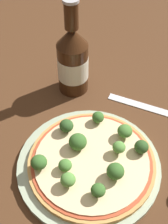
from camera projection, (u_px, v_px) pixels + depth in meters
ground_plane at (95, 161)px, 0.61m from camera, size 3.00×3.00×0.00m
plate at (89, 165)px, 0.59m from camera, size 0.27×0.27×0.01m
pizza at (93, 163)px, 0.58m from camera, size 0.24×0.24×0.01m
broccoli_floret_0 at (39, 162)px, 0.55m from camera, size 0.03×0.03×0.03m
broccoli_floret_1 at (125, 131)px, 0.60m from camera, size 0.03×0.03×0.03m
broccoli_floret_2 at (141, 147)px, 0.58m from camera, size 0.03×0.03×0.03m
broccoli_floret_3 at (119, 147)px, 0.57m from camera, size 0.02×0.02×0.03m
broccoli_floret_4 at (77, 143)px, 0.58m from camera, size 0.03×0.03×0.03m
broccoli_floret_5 at (68, 180)px, 0.53m from camera, size 0.03×0.03×0.03m
broccoli_floret_6 at (98, 117)px, 0.63m from camera, size 0.02×0.02×0.02m
broccoli_floret_7 at (98, 190)px, 0.52m from camera, size 0.03×0.03×0.03m
broccoli_floret_8 at (65, 165)px, 0.55m from camera, size 0.02×0.02×0.02m
broccoli_floret_9 at (115, 171)px, 0.54m from camera, size 0.03×0.03×0.03m
broccoli_floret_10 at (66, 126)px, 0.61m from camera, size 0.03×0.03×0.03m
beer_bottle at (73, 60)px, 0.68m from camera, size 0.07×0.07×0.23m
fork at (145, 106)px, 0.70m from camera, size 0.02×0.17×0.00m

